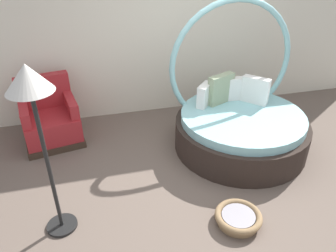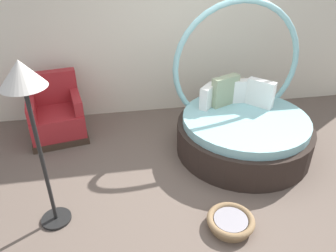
% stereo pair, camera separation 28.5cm
% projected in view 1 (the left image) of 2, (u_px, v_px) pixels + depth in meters
% --- Properties ---
extents(ground_plane, '(8.00, 8.00, 0.02)m').
position_uv_depth(ground_plane, '(205.00, 185.00, 4.06)').
color(ground_plane, '#66564C').
extents(back_wall, '(8.00, 0.12, 3.04)m').
position_uv_depth(back_wall, '(163.00, 21.00, 5.11)').
color(back_wall, silver).
rests_on(back_wall, ground_plane).
extents(round_daybed, '(1.87, 1.87, 2.02)m').
position_uv_depth(round_daybed, '(239.00, 121.00, 4.64)').
color(round_daybed, '#2D231E').
rests_on(round_daybed, ground_plane).
extents(red_armchair, '(0.93, 0.93, 0.94)m').
position_uv_depth(red_armchair, '(50.00, 120.00, 4.79)').
color(red_armchair, '#38281E').
rests_on(red_armchair, ground_plane).
extents(pet_basket, '(0.51, 0.51, 0.13)m').
position_uv_depth(pet_basket, '(238.00, 218.00, 3.47)').
color(pet_basket, '#8E704C').
rests_on(pet_basket, ground_plane).
extents(floor_lamp, '(0.40, 0.40, 1.82)m').
position_uv_depth(floor_lamp, '(32.00, 97.00, 2.69)').
color(floor_lamp, black).
rests_on(floor_lamp, ground_plane).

